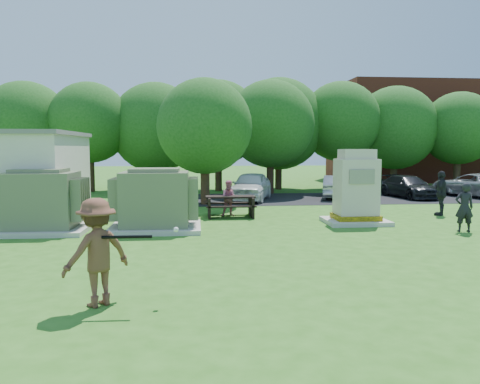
{
  "coord_description": "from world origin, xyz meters",
  "views": [
    {
      "loc": [
        -1.43,
        -11.22,
        2.75
      ],
      "look_at": [
        0.0,
        4.0,
        1.3
      ],
      "focal_mm": 35.0,
      "sensor_mm": 36.0,
      "label": 1
    }
  ],
  "objects": [
    {
      "name": "ground",
      "position": [
        0.0,
        0.0,
        0.0
      ],
      "size": [
        120.0,
        120.0,
        0.0
      ],
      "primitive_type": "plane",
      "color": "#2D6619",
      "rests_on": "ground"
    },
    {
      "name": "brick_building",
      "position": [
        18.0,
        27.0,
        4.0
      ],
      "size": [
        15.0,
        8.0,
        8.0
      ],
      "primitive_type": "cube",
      "color": "maroon",
      "rests_on": "ground"
    },
    {
      "name": "parking_strip",
      "position": [
        7.0,
        13.5,
        0.01
      ],
      "size": [
        20.0,
        6.0,
        0.01
      ],
      "primitive_type": "cube",
      "color": "#232326",
      "rests_on": "ground"
    },
    {
      "name": "transformer_left",
      "position": [
        -6.5,
        4.5,
        0.97
      ],
      "size": [
        3.0,
        2.4,
        2.07
      ],
      "color": "beige",
      "rests_on": "ground"
    },
    {
      "name": "transformer_right",
      "position": [
        -2.8,
        4.5,
        0.97
      ],
      "size": [
        3.0,
        2.4,
        2.07
      ],
      "color": "beige",
      "rests_on": "ground"
    },
    {
      "name": "generator_cabinet",
      "position": [
        4.35,
        5.19,
        1.18
      ],
      "size": [
        2.21,
        1.81,
        2.7
      ],
      "color": "beige",
      "rests_on": "ground"
    },
    {
      "name": "picnic_table",
      "position": [
        -0.08,
        7.26,
        0.52
      ],
      "size": [
        1.95,
        1.47,
        0.84
      ],
      "color": "black",
      "rests_on": "ground"
    },
    {
      "name": "batter",
      "position": [
        -3.16,
        -3.05,
        0.94
      ],
      "size": [
        1.39,
        1.31,
        1.89
      ],
      "primitive_type": "imported",
      "rotation": [
        0.0,
        0.0,
        3.81
      ],
      "color": "brown",
      "rests_on": "ground"
    },
    {
      "name": "person_by_generator",
      "position": [
        7.29,
        3.17,
        0.81
      ],
      "size": [
        0.65,
        0.49,
        1.62
      ],
      "primitive_type": "imported",
      "rotation": [
        0.0,
        0.0,
        2.96
      ],
      "color": "black",
      "rests_on": "ground"
    },
    {
      "name": "person_at_picnic",
      "position": [
        -0.09,
        7.44,
        0.72
      ],
      "size": [
        0.71,
        0.56,
        1.45
      ],
      "primitive_type": "imported",
      "rotation": [
        0.0,
        0.0,
        0.01
      ],
      "color": "#CB6B83",
      "rests_on": "ground"
    },
    {
      "name": "person_walking_right",
      "position": [
        8.47,
        6.81,
        0.91
      ],
      "size": [
        0.99,
        1.12,
        1.82
      ],
      "primitive_type": "imported",
      "rotation": [
        0.0,
        0.0,
        4.07
      ],
      "color": "black",
      "rests_on": "ground"
    },
    {
      "name": "car_white",
      "position": [
        1.43,
        13.13,
        0.74
      ],
      "size": [
        2.96,
        4.69,
        1.49
      ],
      "primitive_type": "imported",
      "rotation": [
        0.0,
        0.0,
        -0.3
      ],
      "color": "white",
      "rests_on": "ground"
    },
    {
      "name": "car_silver_a",
      "position": [
        6.19,
        13.59,
        0.62
      ],
      "size": [
        2.41,
        4.01,
        1.25
      ],
      "primitive_type": "imported",
      "rotation": [
        0.0,
        0.0,
        2.83
      ],
      "color": "#A1A0A5",
      "rests_on": "ground"
    },
    {
      "name": "car_dark",
      "position": [
        10.26,
        13.5,
        0.6
      ],
      "size": [
        2.31,
        4.37,
        1.21
      ],
      "primitive_type": "imported",
      "rotation": [
        0.0,
        0.0,
        0.15
      ],
      "color": "black",
      "rests_on": "ground"
    },
    {
      "name": "car_silver_b",
      "position": [
        14.09,
        13.63,
        0.66
      ],
      "size": [
        3.73,
        5.2,
        1.32
      ],
      "primitive_type": "imported",
      "rotation": [
        0.0,
        0.0,
        3.51
      ],
      "color": "#A6A6AA",
      "rests_on": "ground"
    },
    {
      "name": "batting_equipment",
      "position": [
        -2.57,
        -3.12,
        1.25
      ],
      "size": [
        1.41,
        0.49,
        0.12
      ],
      "color": "black",
      "rests_on": "ground"
    },
    {
      "name": "tree_row",
      "position": [
        1.75,
        18.5,
        4.15
      ],
      "size": [
        41.3,
        13.3,
        7.3
      ],
      "color": "#47301E",
      "rests_on": "ground"
    }
  ]
}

